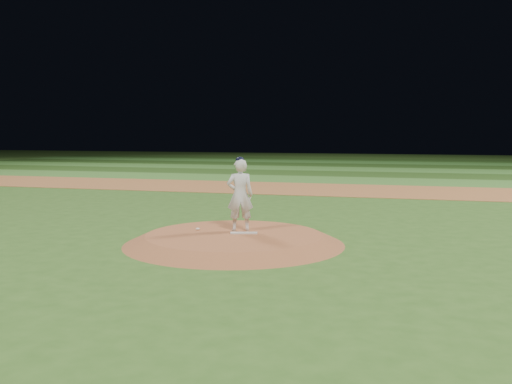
% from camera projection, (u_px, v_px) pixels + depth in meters
% --- Properties ---
extents(ground, '(120.00, 120.00, 0.00)m').
position_uv_depth(ground, '(234.00, 244.00, 14.25)').
color(ground, '#315A1D').
rests_on(ground, ground).
extents(infield_dirt_band, '(70.00, 6.00, 0.02)m').
position_uv_depth(infield_dirt_band, '(324.00, 189.00, 27.63)').
color(infield_dirt_band, '#9F5F31').
rests_on(infield_dirt_band, ground).
extents(outfield_stripe_0, '(70.00, 5.00, 0.02)m').
position_uv_depth(outfield_stripe_0, '(339.00, 180.00, 32.89)').
color(outfield_stripe_0, '#3C742A').
rests_on(outfield_stripe_0, ground).
extents(outfield_stripe_1, '(70.00, 5.00, 0.02)m').
position_uv_depth(outfield_stripe_1, '(349.00, 174.00, 37.68)').
color(outfield_stripe_1, '#234616').
rests_on(outfield_stripe_1, ground).
extents(outfield_stripe_2, '(70.00, 5.00, 0.02)m').
position_uv_depth(outfield_stripe_2, '(357.00, 169.00, 42.46)').
color(outfield_stripe_2, '#3A732A').
rests_on(outfield_stripe_2, ground).
extents(outfield_stripe_3, '(70.00, 5.00, 0.02)m').
position_uv_depth(outfield_stripe_3, '(363.00, 165.00, 47.24)').
color(outfield_stripe_3, '#204014').
rests_on(outfield_stripe_3, ground).
extents(outfield_stripe_4, '(70.00, 5.00, 0.02)m').
position_uv_depth(outfield_stripe_4, '(368.00, 162.00, 52.02)').
color(outfield_stripe_4, '#346E28').
rests_on(outfield_stripe_4, ground).
extents(outfield_stripe_5, '(70.00, 5.00, 0.02)m').
position_uv_depth(outfield_stripe_5, '(373.00, 160.00, 56.80)').
color(outfield_stripe_5, '#254C18').
rests_on(outfield_stripe_5, ground).
extents(pitchers_mound, '(5.50, 5.50, 0.25)m').
position_uv_depth(pitchers_mound, '(234.00, 239.00, 14.23)').
color(pitchers_mound, '#9C5630').
rests_on(pitchers_mound, ground).
extents(pitching_rubber, '(0.69, 0.36, 0.03)m').
position_uv_depth(pitching_rubber, '(244.00, 233.00, 14.27)').
color(pitching_rubber, silver).
rests_on(pitching_rubber, pitchers_mound).
extents(rosin_bag, '(0.11, 0.11, 0.06)m').
position_uv_depth(rosin_bag, '(198.00, 229.00, 14.78)').
color(rosin_bag, white).
rests_on(rosin_bag, pitchers_mound).
extents(pitcher_on_mound, '(0.79, 0.65, 1.91)m').
position_uv_depth(pitcher_on_mound, '(240.00, 195.00, 14.60)').
color(pitcher_on_mound, silver).
rests_on(pitcher_on_mound, pitchers_mound).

